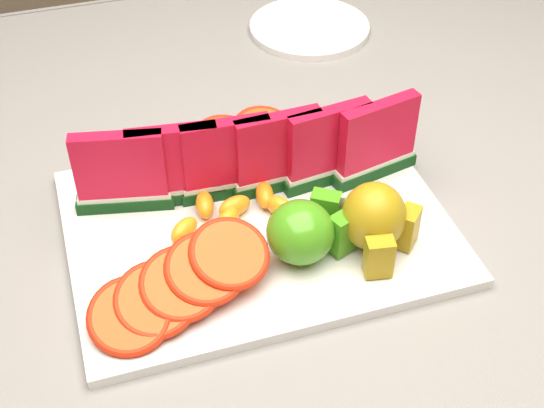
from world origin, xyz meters
TOP-DOWN VIEW (x-y plane):
  - table at (0.00, 0.00)m, footprint 1.40×0.90m
  - tablecloth at (0.00, 0.00)m, footprint 1.53×1.03m
  - platter at (0.06, -0.07)m, footprint 0.40×0.30m
  - apple_cluster at (0.10, -0.12)m, footprint 0.10×0.08m
  - pear_cluster at (0.17, -0.14)m, footprint 0.09×0.09m
  - side_plate at (0.26, 0.33)m, footprint 0.19×0.19m
  - watermelon_row at (0.07, -0.01)m, footprint 0.39×0.07m
  - orange_fan_front at (-0.04, -0.15)m, footprint 0.20×0.13m
  - orange_fan_back at (0.04, 0.06)m, footprint 0.23×0.10m
  - tangerine_segments at (0.04, -0.05)m, footprint 0.15×0.07m

SIDE VIEW (x-z plane):
  - table at x=0.00m, z-range 0.28..1.03m
  - tablecloth at x=0.00m, z-range 0.62..0.82m
  - side_plate at x=0.26m, z-range 0.76..0.77m
  - platter at x=0.06m, z-range 0.76..0.77m
  - tangerine_segments at x=0.04m, z-range 0.77..0.79m
  - orange_fan_back at x=0.04m, z-range 0.77..0.81m
  - orange_fan_front at x=-0.04m, z-range 0.77..0.82m
  - apple_cluster at x=0.10m, z-range 0.77..0.83m
  - pear_cluster at x=0.17m, z-range 0.77..0.85m
  - watermelon_row at x=0.07m, z-range 0.77..0.87m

